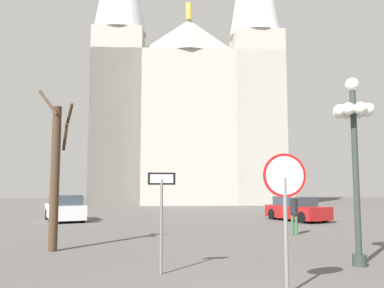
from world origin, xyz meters
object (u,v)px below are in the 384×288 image
(cathedral, at_px, (188,99))
(bare_tree, at_px, (55,173))
(one_way_arrow_sign, at_px, (161,208))
(street_lamp, at_px, (354,134))
(stop_sign, at_px, (285,193))
(parked_car_far_white, at_px, (65,209))
(pedestrian_walking, at_px, (294,210))
(parked_car_near_red, at_px, (297,209))

(cathedral, relative_size, bare_tree, 7.20)
(one_way_arrow_sign, relative_size, street_lamp, 0.48)
(stop_sign, relative_size, street_lamp, 0.55)
(cathedral, bearing_deg, parked_car_far_white, -112.89)
(parked_car_far_white, distance_m, pedestrian_walking, 13.59)
(cathedral, bearing_deg, stop_sign, -91.41)
(street_lamp, xyz_separation_m, bare_tree, (-8.59, 3.12, -0.99))
(bare_tree, relative_size, parked_car_far_white, 1.13)
(bare_tree, bearing_deg, cathedral, 78.07)
(cathedral, relative_size, street_lamp, 7.47)
(pedestrian_walking, bearing_deg, bare_tree, -159.66)
(stop_sign, distance_m, bare_tree, 8.08)
(street_lamp, xyz_separation_m, parked_car_near_red, (2.96, 12.97, -2.82))
(one_way_arrow_sign, distance_m, parked_car_far_white, 15.67)
(one_way_arrow_sign, height_order, parked_car_far_white, one_way_arrow_sign)
(bare_tree, distance_m, pedestrian_walking, 9.85)
(stop_sign, xyz_separation_m, parked_car_far_white, (-7.94, 16.58, -1.24))
(street_lamp, relative_size, pedestrian_walking, 2.89)
(bare_tree, xyz_separation_m, parked_car_near_red, (11.54, 9.85, -1.83))
(parked_car_near_red, bearing_deg, one_way_arrow_sign, -121.14)
(stop_sign, bearing_deg, street_lamp, 41.57)
(one_way_arrow_sign, xyz_separation_m, bare_tree, (-3.41, 3.61, 0.93))
(parked_car_near_red, bearing_deg, cathedral, 102.15)
(parked_car_far_white, bearing_deg, stop_sign, -64.41)
(stop_sign, distance_m, parked_car_near_red, 16.47)
(stop_sign, height_order, one_way_arrow_sign, stop_sign)
(stop_sign, height_order, pedestrian_walking, stop_sign)
(street_lamp, distance_m, parked_car_near_red, 13.59)
(one_way_arrow_sign, bearing_deg, stop_sign, -38.69)
(stop_sign, xyz_separation_m, pedestrian_walking, (3.29, 8.94, -0.89))
(one_way_arrow_sign, bearing_deg, parked_car_far_white, 110.63)
(pedestrian_walking, bearing_deg, one_way_arrow_sign, -129.27)
(cathedral, height_order, one_way_arrow_sign, cathedral)
(cathedral, distance_m, street_lamp, 36.21)
(bare_tree, height_order, parked_car_near_red, bare_tree)
(cathedral, relative_size, one_way_arrow_sign, 15.57)
(parked_car_near_red, distance_m, parked_car_far_white, 13.69)
(stop_sign, distance_m, one_way_arrow_sign, 3.14)
(cathedral, xyz_separation_m, street_lamp, (1.82, -35.15, -8.52))
(cathedral, xyz_separation_m, one_way_arrow_sign, (-3.35, -35.64, -10.44))
(bare_tree, bearing_deg, parked_car_near_red, 40.46)
(cathedral, height_order, street_lamp, cathedral)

